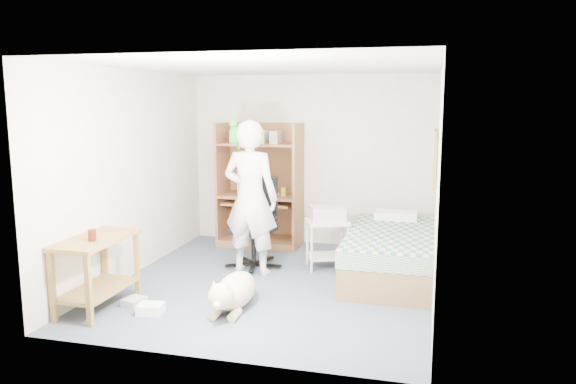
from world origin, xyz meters
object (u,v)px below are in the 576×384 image
object	(u,v)px
bed	(391,254)
person	(251,198)
computer_hutch	(261,190)
office_chair	(256,235)
side_desk	(97,262)
printer_cart	(327,236)
dog	(234,291)

from	to	relation	value
bed	person	world-z (taller)	person
computer_hutch	person	distance (m)	1.44
bed	office_chair	bearing A→B (deg)	178.96
side_desk	office_chair	distance (m)	2.16
office_chair	person	xyz separation A→B (m)	(0.04, -0.31, 0.54)
computer_hutch	person	xyz separation A→B (m)	(0.31, -1.40, 0.13)
computer_hutch	office_chair	distance (m)	1.20
computer_hutch	bed	bearing A→B (deg)	-29.29
side_desk	printer_cart	distance (m)	2.84
person	printer_cart	distance (m)	1.12
office_chair	printer_cart	distance (m)	0.93
dog	printer_cart	xyz separation A→B (m)	(0.67, 1.65, 0.23)
printer_cart	side_desk	bearing A→B (deg)	-157.02
bed	office_chair	xyz separation A→B (m)	(-1.73, 0.03, 0.12)
computer_hutch	person	world-z (taller)	person
office_chair	person	world-z (taller)	person
side_desk	person	size ratio (longest dim) A/B	0.53
office_chair	printer_cart	world-z (taller)	office_chair
dog	computer_hutch	bearing A→B (deg)	99.86
computer_hutch	side_desk	xyz separation A→B (m)	(-0.85, -2.94, -0.33)
computer_hutch	bed	world-z (taller)	computer_hutch
bed	printer_cart	size ratio (longest dim) A/B	3.18
side_desk	office_chair	size ratio (longest dim) A/B	0.87
computer_hutch	dog	bearing A→B (deg)	-78.88
bed	printer_cart	world-z (taller)	bed
side_desk	bed	bearing A→B (deg)	32.50
bed	dog	world-z (taller)	bed
computer_hutch	printer_cart	size ratio (longest dim) A/B	2.83
side_desk	person	xyz separation A→B (m)	(1.16, 1.54, 0.46)
computer_hutch	side_desk	world-z (taller)	computer_hutch
computer_hutch	side_desk	distance (m)	3.08
side_desk	office_chair	xyz separation A→B (m)	(1.12, 1.85, -0.09)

